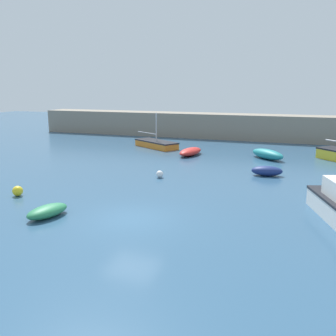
{
  "coord_description": "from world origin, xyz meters",
  "views": [
    {
      "loc": [
        7.23,
        -15.0,
        6.1
      ],
      "look_at": [
        -1.25,
        8.42,
        0.62
      ],
      "focal_mm": 40.0,
      "sensor_mm": 36.0,
      "label": 1
    }
  ],
  "objects_px": {
    "rowboat_blue_near": "(190,152)",
    "mooring_buoy_yellow": "(18,191)",
    "fishing_dinghy_green": "(47,211)",
    "mooring_buoy_white": "(160,174)",
    "open_tender_yellow": "(267,154)",
    "dinghy_near_pier": "(267,171)",
    "sailboat_twin_hulled": "(156,144)"
  },
  "relations": [
    {
      "from": "rowboat_blue_near",
      "to": "mooring_buoy_yellow",
      "type": "bearing_deg",
      "value": 170.29
    },
    {
      "from": "fishing_dinghy_green",
      "to": "mooring_buoy_white",
      "type": "height_order",
      "value": "fishing_dinghy_green"
    },
    {
      "from": "open_tender_yellow",
      "to": "mooring_buoy_white",
      "type": "height_order",
      "value": "open_tender_yellow"
    },
    {
      "from": "mooring_buoy_white",
      "to": "dinghy_near_pier",
      "type": "bearing_deg",
      "value": 24.19
    },
    {
      "from": "mooring_buoy_yellow",
      "to": "mooring_buoy_white",
      "type": "distance_m",
      "value": 9.04
    },
    {
      "from": "fishing_dinghy_green",
      "to": "mooring_buoy_white",
      "type": "distance_m",
      "value": 9.36
    },
    {
      "from": "fishing_dinghy_green",
      "to": "mooring_buoy_yellow",
      "type": "relative_size",
      "value": 4.14
    },
    {
      "from": "dinghy_near_pier",
      "to": "open_tender_yellow",
      "type": "height_order",
      "value": "open_tender_yellow"
    },
    {
      "from": "mooring_buoy_white",
      "to": "rowboat_blue_near",
      "type": "bearing_deg",
      "value": 92.75
    },
    {
      "from": "mooring_buoy_yellow",
      "to": "dinghy_near_pier",
      "type": "bearing_deg",
      "value": 37.49
    },
    {
      "from": "rowboat_blue_near",
      "to": "mooring_buoy_yellow",
      "type": "relative_size",
      "value": 6.07
    },
    {
      "from": "rowboat_blue_near",
      "to": "mooring_buoy_white",
      "type": "height_order",
      "value": "rowboat_blue_near"
    },
    {
      "from": "sailboat_twin_hulled",
      "to": "mooring_buoy_white",
      "type": "bearing_deg",
      "value": -35.97
    },
    {
      "from": "sailboat_twin_hulled",
      "to": "open_tender_yellow",
      "type": "xyz_separation_m",
      "value": [
        11.15,
        -2.42,
        0.06
      ]
    },
    {
      "from": "sailboat_twin_hulled",
      "to": "mooring_buoy_yellow",
      "type": "distance_m",
      "value": 18.55
    },
    {
      "from": "dinghy_near_pier",
      "to": "mooring_buoy_yellow",
      "type": "relative_size",
      "value": 3.82
    },
    {
      "from": "rowboat_blue_near",
      "to": "fishing_dinghy_green",
      "type": "distance_m",
      "value": 17.9
    },
    {
      "from": "fishing_dinghy_green",
      "to": "open_tender_yellow",
      "type": "xyz_separation_m",
      "value": [
        8.43,
        18.42,
        0.13
      ]
    },
    {
      "from": "fishing_dinghy_green",
      "to": "sailboat_twin_hulled",
      "type": "height_order",
      "value": "sailboat_twin_hulled"
    },
    {
      "from": "fishing_dinghy_green",
      "to": "open_tender_yellow",
      "type": "relative_size",
      "value": 0.7
    },
    {
      "from": "rowboat_blue_near",
      "to": "mooring_buoy_white",
      "type": "relative_size",
      "value": 7.23
    },
    {
      "from": "dinghy_near_pier",
      "to": "fishing_dinghy_green",
      "type": "bearing_deg",
      "value": -133.99
    },
    {
      "from": "dinghy_near_pier",
      "to": "sailboat_twin_hulled",
      "type": "xyz_separation_m",
      "value": [
        -11.71,
        8.7,
        0.01
      ]
    },
    {
      "from": "mooring_buoy_yellow",
      "to": "mooring_buoy_white",
      "type": "bearing_deg",
      "value": 48.4
    },
    {
      "from": "sailboat_twin_hulled",
      "to": "mooring_buoy_yellow",
      "type": "bearing_deg",
      "value": -62.03
    },
    {
      "from": "fishing_dinghy_green",
      "to": "mooring_buoy_white",
      "type": "xyz_separation_m",
      "value": [
        2.2,
        9.09,
        -0.04
      ]
    },
    {
      "from": "sailboat_twin_hulled",
      "to": "fishing_dinghy_green",
      "type": "bearing_deg",
      "value": -51.25
    },
    {
      "from": "sailboat_twin_hulled",
      "to": "mooring_buoy_yellow",
      "type": "xyz_separation_m",
      "value": [
        -1.09,
        -18.52,
        -0.07
      ]
    },
    {
      "from": "rowboat_blue_near",
      "to": "fishing_dinghy_green",
      "type": "height_order",
      "value": "rowboat_blue_near"
    },
    {
      "from": "dinghy_near_pier",
      "to": "rowboat_blue_near",
      "type": "distance_m",
      "value": 9.17
    },
    {
      "from": "dinghy_near_pier",
      "to": "rowboat_blue_near",
      "type": "xyz_separation_m",
      "value": [
        -7.21,
        5.67,
        -0.01
      ]
    },
    {
      "from": "sailboat_twin_hulled",
      "to": "open_tender_yellow",
      "type": "bearing_deg",
      "value": 19.06
    }
  ]
}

